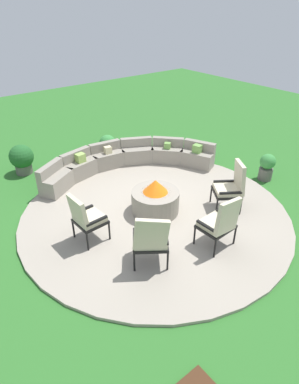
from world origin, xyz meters
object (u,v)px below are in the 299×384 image
Objects in this scene: potted_plant_1 at (267,166)px; lounge_chair_front_right at (151,239)px; lounge_chair_back_left at (220,222)px; lounge_chair_front_left at (86,217)px; potted_plant_0 at (108,144)px; lounge_chair_back_right at (232,186)px; fire_pit at (155,199)px; potted_plant_2 at (22,158)px; curved_stone_bench at (127,160)px.

lounge_chair_front_right is at bearing -171.26° from potted_plant_1.
lounge_chair_back_left reaches higher than lounge_chair_front_right.
lounge_chair_front_left reaches higher than potted_plant_0.
lounge_chair_back_right is at bearing 69.44° from lounge_chair_front_left.
fire_pit reaches higher than potted_plant_2.
lounge_chair_front_left reaches higher than potted_plant_2.
lounge_chair_front_right is 1.54× the size of potted_plant_1.
potted_plant_2 is (-0.48, 4.88, -0.19)m from lounge_chair_front_right.
lounge_chair_front_right is 1.34m from lounge_chair_back_left.
lounge_chair_back_left reaches higher than fire_pit.
lounge_chair_back_left reaches higher than curved_stone_bench.
potted_plant_2 is (0.06, 3.63, -0.18)m from lounge_chair_front_left.
potted_plant_1 is at bearing -57.63° from potted_plant_0.
fire_pit is at bearing 90.57° from lounge_chair_back_right.
potted_plant_0 is at bearing 41.78° from lounge_chair_back_right.
lounge_chair_front_right is 4.36m from potted_plant_1.
lounge_chair_front_left is 1.36m from lounge_chair_front_right.
potted_plant_0 is (1.90, 4.46, -0.27)m from lounge_chair_front_right.
lounge_chair_back_left is at bearing -160.59° from potted_plant_1.
lounge_chair_back_right is at bearing -76.17° from curved_stone_bench.
potted_plant_1 is (2.58, -2.57, 0.04)m from curved_stone_bench.
lounge_chair_back_right reaches higher than lounge_chair_front_left.
potted_plant_2 is (-2.38, 0.42, 0.08)m from potted_plant_0.
curved_stone_bench is 1.24m from potted_plant_0.
curved_stone_bench is at bearing -97.94° from potted_plant_0.
lounge_chair_front_right reaches higher than potted_plant_1.
lounge_chair_back_right is 5.43m from potted_plant_2.
potted_plant_2 is (-2.21, 1.65, 0.09)m from curved_stone_bench.
potted_plant_2 is at bearing 66.93° from lounge_chair_back_right.
lounge_chair_back_right is (2.45, 0.31, 0.01)m from lounge_chair_front_right.
lounge_chair_back_left is 5.57m from potted_plant_2.
lounge_chair_front_right is (-1.09, -1.21, 0.25)m from fire_pit.
lounge_chair_back_right is at bearing 29.00° from lounge_chair_back_left.
lounge_chair_back_right reaches higher than potted_plant_2.
fire_pit is 1.65m from lounge_chair_front_right.
fire_pit is at bearing -104.10° from potted_plant_0.
lounge_chair_back_right is at bearing 42.88° from lounge_chair_front_right.
curved_stone_bench is at bearing 48.09° from lounge_chair_back_right.
lounge_chair_back_right is 1.77× the size of potted_plant_0.
curved_stone_bench is 6.33× the size of potted_plant_1.
lounge_chair_front_left is 3.63m from potted_plant_2.
potted_plant_1 is at bearing -9.75° from fire_pit.
lounge_chair_back_left is at bearing -71.54° from potted_plant_2.
curved_stone_bench is at bearing 97.54° from lounge_chair_front_right.
lounge_chair_back_right reaches higher than potted_plant_1.
fire_pit is 2.11m from curved_stone_bench.
lounge_chair_front_right is 4.85m from potted_plant_0.
lounge_chair_back_right reaches higher than fire_pit.
potted_plant_1 is at bearing 80.04° from lounge_chair_front_left.
lounge_chair_front_left is 2.46m from lounge_chair_back_left.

